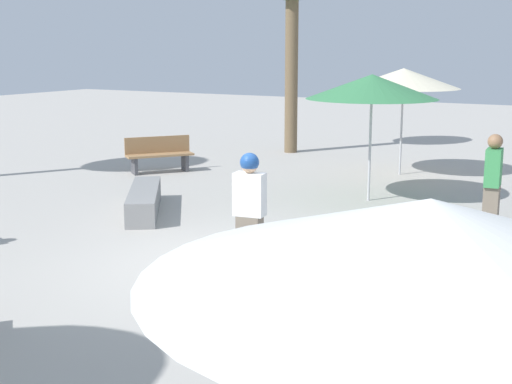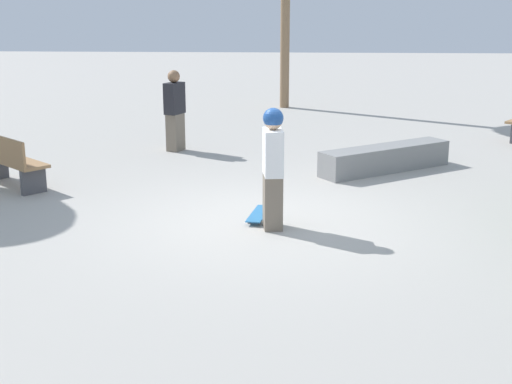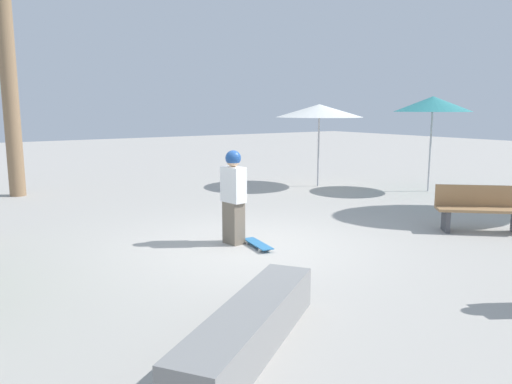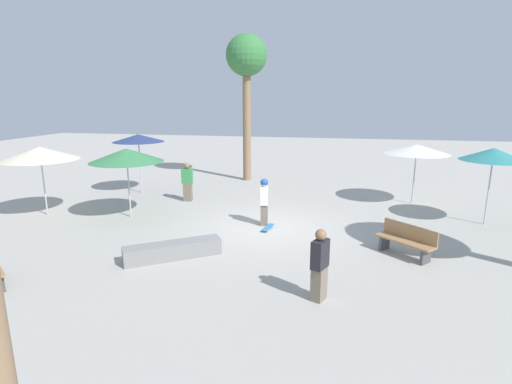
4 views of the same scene
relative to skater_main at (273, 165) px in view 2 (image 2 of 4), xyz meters
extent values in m
plane|color=#ADA8A0|center=(-0.08, 0.32, -0.85)|extent=(60.00, 60.00, 0.00)
cube|color=#726656|center=(0.00, 0.00, -0.50)|extent=(0.28, 0.36, 0.72)
cube|color=white|center=(0.00, 0.00, 0.16)|extent=(0.29, 0.45, 0.59)
sphere|color=tan|center=(0.00, 0.00, 0.57)|extent=(0.23, 0.23, 0.23)
sphere|color=#1E478C|center=(0.00, 0.00, 0.60)|extent=(0.26, 0.26, 0.26)
cube|color=teal|center=(-0.20, 0.43, -0.79)|extent=(0.33, 0.82, 0.02)
cylinder|color=silver|center=(-0.24, 0.69, -0.83)|extent=(0.04, 0.06, 0.05)
cylinder|color=silver|center=(-0.08, 0.66, -0.83)|extent=(0.04, 0.06, 0.05)
cylinder|color=silver|center=(-0.32, 0.20, -0.83)|extent=(0.04, 0.06, 0.05)
cylinder|color=silver|center=(-0.16, 0.17, -0.83)|extent=(0.04, 0.06, 0.05)
cube|color=gray|center=(1.86, 3.29, -0.64)|extent=(2.39, 1.86, 0.44)
cube|color=#47474C|center=(-3.71, 1.50, -0.65)|extent=(0.32, 0.35, 0.40)
cube|color=#9E754C|center=(-4.18, 1.92, -0.43)|extent=(1.48, 1.40, 0.05)
cube|color=#726656|center=(-2.04, 4.77, -0.49)|extent=(0.35, 0.40, 0.73)
cube|color=#232328|center=(-2.04, 4.77, 0.18)|extent=(0.39, 0.49, 0.60)
sphere|color=#8C6647|center=(-2.04, 4.77, 0.60)|extent=(0.24, 0.24, 0.24)
camera|label=1|loc=(-8.22, -4.71, 2.14)|focal=50.00mm
camera|label=2|loc=(0.24, -8.86, 2.07)|focal=50.00mm
camera|label=3|loc=(4.32, 6.98, 1.42)|focal=35.00mm
camera|label=4|loc=(-2.28, 12.58, 3.34)|focal=28.00mm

